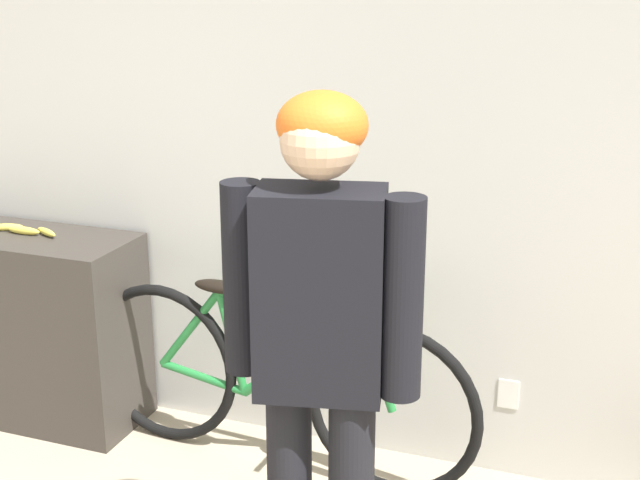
# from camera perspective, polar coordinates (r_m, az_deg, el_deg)

# --- Properties ---
(wall_back) EXTENTS (8.00, 0.07, 2.60)m
(wall_back) POSITION_cam_1_polar(r_m,az_deg,el_deg) (3.45, 3.95, 6.09)
(wall_back) COLOR silver
(wall_back) RESTS_ON ground_plane
(side_shelf) EXTENTS (1.00, 0.42, 0.85)m
(side_shelf) POSITION_cam_1_polar(r_m,az_deg,el_deg) (4.18, -18.10, -5.23)
(side_shelf) COLOR #38332D
(side_shelf) RESTS_ON ground_plane
(person) EXTENTS (0.59, 0.28, 1.66)m
(person) POSITION_cam_1_polar(r_m,az_deg,el_deg) (2.51, 0.01, -5.58)
(person) COLOR black
(person) RESTS_ON ground_plane
(bicycle) EXTENTS (1.73, 0.46, 0.78)m
(bicycle) POSITION_cam_1_polar(r_m,az_deg,el_deg) (3.61, -3.17, -8.96)
(bicycle) COLOR black
(bicycle) RESTS_ON ground_plane
(banana) EXTENTS (0.36, 0.09, 0.03)m
(banana) POSITION_cam_1_polar(r_m,az_deg,el_deg) (4.05, -18.42, 0.63)
(banana) COLOR #EAD64C
(banana) RESTS_ON side_shelf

